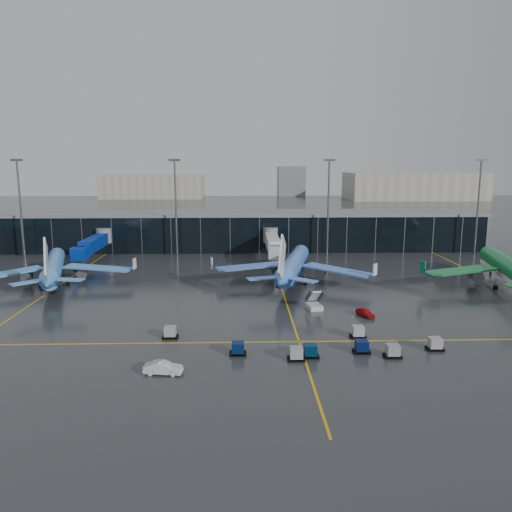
{
  "coord_description": "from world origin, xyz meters",
  "views": [
    {
      "loc": [
        2.06,
        -80.73,
        24.45
      ],
      "look_at": [
        5.0,
        18.0,
        6.0
      ],
      "focal_mm": 35.0,
      "sensor_mm": 36.0,
      "label": 1
    }
  ],
  "objects_px": {
    "service_van_red": "(365,312)",
    "service_van_white": "(163,368)",
    "mobile_airstair": "(314,305)",
    "airliner_klm_near": "(294,254)",
    "airliner_arkefly": "(53,257)",
    "airliner_aer_lingus": "(510,257)",
    "baggage_carts": "(319,345)"
  },
  "relations": [
    {
      "from": "service_van_red",
      "to": "service_van_white",
      "type": "relative_size",
      "value": 0.83
    },
    {
      "from": "mobile_airstair",
      "to": "airliner_klm_near",
      "type": "bearing_deg",
      "value": 83.69
    },
    {
      "from": "service_van_red",
      "to": "airliner_arkefly",
      "type": "bearing_deg",
      "value": 136.29
    },
    {
      "from": "airliner_klm_near",
      "to": "airliner_aer_lingus",
      "type": "xyz_separation_m",
      "value": [
        42.03,
        -6.08,
        0.37
      ]
    },
    {
      "from": "airliner_aer_lingus",
      "to": "service_van_white",
      "type": "height_order",
      "value": "airliner_aer_lingus"
    },
    {
      "from": "baggage_carts",
      "to": "mobile_airstair",
      "type": "relative_size",
      "value": 10.69
    },
    {
      "from": "service_van_white",
      "to": "airliner_aer_lingus",
      "type": "bearing_deg",
      "value": -51.57
    },
    {
      "from": "mobile_airstair",
      "to": "airliner_aer_lingus",
      "type": "bearing_deg",
      "value": 7.31
    },
    {
      "from": "airliner_arkefly",
      "to": "airliner_aer_lingus",
      "type": "bearing_deg",
      "value": -20.5
    },
    {
      "from": "baggage_carts",
      "to": "airliner_arkefly",
      "type": "bearing_deg",
      "value": 141.86
    },
    {
      "from": "airliner_klm_near",
      "to": "baggage_carts",
      "type": "relative_size",
      "value": 1.02
    },
    {
      "from": "airliner_klm_near",
      "to": "airliner_aer_lingus",
      "type": "distance_m",
      "value": 42.47
    },
    {
      "from": "baggage_carts",
      "to": "mobile_airstair",
      "type": "bearing_deg",
      "value": 83.72
    },
    {
      "from": "airliner_arkefly",
      "to": "mobile_airstair",
      "type": "height_order",
      "value": "airliner_arkefly"
    },
    {
      "from": "service_van_red",
      "to": "service_van_white",
      "type": "height_order",
      "value": "service_van_white"
    },
    {
      "from": "airliner_klm_near",
      "to": "service_van_red",
      "type": "bearing_deg",
      "value": -56.01
    },
    {
      "from": "airliner_aer_lingus",
      "to": "baggage_carts",
      "type": "xyz_separation_m",
      "value": [
        -42.64,
        -32.39,
        -5.54
      ]
    },
    {
      "from": "baggage_carts",
      "to": "mobile_airstair",
      "type": "xyz_separation_m",
      "value": [
        2.11,
        19.17,
        0.01
      ]
    },
    {
      "from": "airliner_arkefly",
      "to": "airliner_aer_lingus",
      "type": "distance_m",
      "value": 91.21
    },
    {
      "from": "service_van_white",
      "to": "airliner_arkefly",
      "type": "bearing_deg",
      "value": 38.99
    },
    {
      "from": "airliner_klm_near",
      "to": "mobile_airstair",
      "type": "xyz_separation_m",
      "value": [
        1.5,
        -19.31,
        -5.16
      ]
    },
    {
      "from": "airliner_aer_lingus",
      "to": "service_van_red",
      "type": "relative_size",
      "value": 10.79
    },
    {
      "from": "airliner_aer_lingus",
      "to": "service_van_red",
      "type": "bearing_deg",
      "value": -140.15
    },
    {
      "from": "mobile_airstair",
      "to": "service_van_white",
      "type": "bearing_deg",
      "value": -140.52
    },
    {
      "from": "mobile_airstair",
      "to": "service_van_red",
      "type": "height_order",
      "value": "mobile_airstair"
    },
    {
      "from": "airliner_arkefly",
      "to": "baggage_carts",
      "type": "distance_m",
      "value": 61.74
    },
    {
      "from": "airliner_klm_near",
      "to": "service_van_red",
      "type": "distance_m",
      "value": 25.97
    },
    {
      "from": "airliner_klm_near",
      "to": "service_van_white",
      "type": "distance_m",
      "value": 49.82
    },
    {
      "from": "airliner_klm_near",
      "to": "baggage_carts",
      "type": "bearing_deg",
      "value": -78.04
    },
    {
      "from": "mobile_airstair",
      "to": "service_van_white",
      "type": "relative_size",
      "value": 0.78
    },
    {
      "from": "baggage_carts",
      "to": "service_van_white",
      "type": "height_order",
      "value": "baggage_carts"
    },
    {
      "from": "airliner_klm_near",
      "to": "baggage_carts",
      "type": "height_order",
      "value": "airliner_klm_near"
    }
  ]
}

